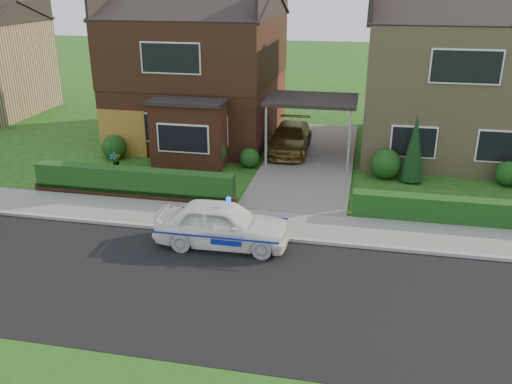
# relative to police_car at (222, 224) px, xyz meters

# --- Properties ---
(ground) EXTENTS (120.00, 120.00, 0.00)m
(ground) POSITION_rel_police_car_xyz_m (1.65, -2.40, -0.68)
(ground) COLOR #154612
(ground) RESTS_ON ground
(road) EXTENTS (60.00, 6.00, 0.02)m
(road) POSITION_rel_police_car_xyz_m (1.65, -2.40, -0.68)
(road) COLOR black
(road) RESTS_ON ground
(kerb) EXTENTS (60.00, 0.16, 0.12)m
(kerb) POSITION_rel_police_car_xyz_m (1.65, 0.65, -0.62)
(kerb) COLOR #9E9993
(kerb) RESTS_ON ground
(sidewalk) EXTENTS (60.00, 2.00, 0.10)m
(sidewalk) POSITION_rel_police_car_xyz_m (1.65, 1.70, -0.63)
(sidewalk) COLOR slate
(sidewalk) RESTS_ON ground
(driveway) EXTENTS (3.80, 12.00, 0.12)m
(driveway) POSITION_rel_police_car_xyz_m (1.65, 8.60, -0.62)
(driveway) COLOR #666059
(driveway) RESTS_ON ground
(house_left) EXTENTS (7.50, 9.53, 7.25)m
(house_left) POSITION_rel_police_car_xyz_m (-4.14, 11.50, 3.13)
(house_left) COLOR brown
(house_left) RESTS_ON ground
(house_right) EXTENTS (7.50, 8.06, 7.25)m
(house_right) POSITION_rel_police_car_xyz_m (7.45, 11.59, 2.98)
(house_right) COLOR tan
(house_right) RESTS_ON ground
(carport_link) EXTENTS (3.80, 3.00, 2.77)m
(carport_link) POSITION_rel_police_car_xyz_m (1.65, 8.55, 1.97)
(carport_link) COLOR black
(carport_link) RESTS_ON ground
(garage_door) EXTENTS (2.20, 0.10, 2.10)m
(garage_door) POSITION_rel_police_car_xyz_m (-6.60, 7.56, 0.37)
(garage_door) COLOR olive
(garage_door) RESTS_ON ground
(dwarf_wall) EXTENTS (7.70, 0.25, 0.36)m
(dwarf_wall) POSITION_rel_police_car_xyz_m (-4.15, 2.90, -0.50)
(dwarf_wall) COLOR brown
(dwarf_wall) RESTS_ON ground
(hedge_left) EXTENTS (7.50, 0.55, 0.90)m
(hedge_left) POSITION_rel_police_car_xyz_m (-4.15, 3.05, -0.68)
(hedge_left) COLOR #113611
(hedge_left) RESTS_ON ground
(hedge_right) EXTENTS (7.50, 0.55, 0.80)m
(hedge_right) POSITION_rel_police_car_xyz_m (7.45, 2.95, -0.68)
(hedge_right) COLOR #113611
(hedge_right) RESTS_ON ground
(shrub_left_far) EXTENTS (1.08, 1.08, 1.08)m
(shrub_left_far) POSITION_rel_police_car_xyz_m (-6.85, 7.10, -0.14)
(shrub_left_far) COLOR #113611
(shrub_left_far) RESTS_ON ground
(shrub_left_mid) EXTENTS (1.32, 1.32, 1.32)m
(shrub_left_mid) POSITION_rel_police_car_xyz_m (-2.35, 6.90, -0.02)
(shrub_left_mid) COLOR #113611
(shrub_left_mid) RESTS_ON ground
(shrub_left_near) EXTENTS (0.84, 0.84, 0.84)m
(shrub_left_near) POSITION_rel_police_car_xyz_m (-0.75, 7.20, -0.26)
(shrub_left_near) COLOR #113611
(shrub_left_near) RESTS_ON ground
(shrub_right_near) EXTENTS (1.20, 1.20, 1.20)m
(shrub_right_near) POSITION_rel_police_car_xyz_m (4.85, 7.00, -0.08)
(shrub_right_near) COLOR #113611
(shrub_right_near) RESTS_ON ground
(shrub_right_mid) EXTENTS (0.96, 0.96, 0.96)m
(shrub_right_mid) POSITION_rel_police_car_xyz_m (9.45, 7.10, -0.20)
(shrub_right_mid) COLOR #113611
(shrub_right_mid) RESTS_ON ground
(conifer_a) EXTENTS (0.90, 0.90, 2.60)m
(conifer_a) POSITION_rel_police_car_xyz_m (5.85, 6.80, 0.62)
(conifer_a) COLOR black
(conifer_a) RESTS_ON ground
(police_car) EXTENTS (3.69, 4.05, 1.53)m
(police_car) POSITION_rel_police_car_xyz_m (0.00, 0.00, 0.00)
(police_car) COLOR white
(police_car) RESTS_ON ground
(driveway_car) EXTENTS (1.80, 4.28, 1.23)m
(driveway_car) POSITION_rel_police_car_xyz_m (0.65, 9.45, 0.05)
(driveway_car) COLOR brown
(driveway_car) RESTS_ON driveway
(potted_plant_a) EXTENTS (0.41, 0.29, 0.75)m
(potted_plant_a) POSITION_rel_police_car_xyz_m (-6.16, 5.65, -0.31)
(potted_plant_a) COLOR gray
(potted_plant_a) RESTS_ON ground
(potted_plant_b) EXTENTS (0.46, 0.43, 0.67)m
(potted_plant_b) POSITION_rel_police_car_xyz_m (-6.16, 5.87, -0.35)
(potted_plant_b) COLOR gray
(potted_plant_b) RESTS_ON ground
(potted_plant_c) EXTENTS (0.45, 0.45, 0.71)m
(potted_plant_c) POSITION_rel_police_car_xyz_m (-2.20, 3.60, -0.33)
(potted_plant_c) COLOR gray
(potted_plant_c) RESTS_ON ground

